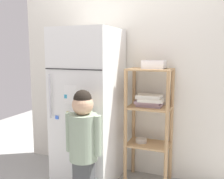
{
  "coord_description": "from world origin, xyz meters",
  "views": [
    {
      "loc": [
        0.9,
        -2.34,
        1.35
      ],
      "look_at": [
        -0.04,
        0.02,
        0.98
      ],
      "focal_mm": 41.6,
      "sensor_mm": 36.0,
      "label": 1
    }
  ],
  "objects": [
    {
      "name": "fruit_bin",
      "position": [
        0.34,
        0.18,
        1.22
      ],
      "size": [
        0.22,
        0.18,
        0.08
      ],
      "color": "white",
      "rests_on": "pantry_shelf_unit"
    },
    {
      "name": "kitchen_wall_back",
      "position": [
        0.0,
        0.36,
        1.04
      ],
      "size": [
        2.58,
        0.03,
        2.08
      ],
      "primitive_type": "cube",
      "color": "silver",
      "rests_on": "ground"
    },
    {
      "name": "refrigerator",
      "position": [
        -0.3,
        0.02,
        0.79
      ],
      "size": [
        0.6,
        0.66,
        1.58
      ],
      "color": "white",
      "rests_on": "ground"
    },
    {
      "name": "child_standing",
      "position": [
        -0.11,
        -0.45,
        0.63
      ],
      "size": [
        0.33,
        0.25,
        1.04
      ],
      "color": "#444648",
      "rests_on": "ground"
    },
    {
      "name": "pantry_shelf_unit",
      "position": [
        0.3,
        0.18,
        0.73
      ],
      "size": [
        0.45,
        0.31,
        1.18
      ],
      "color": "tan",
      "rests_on": "ground"
    }
  ]
}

